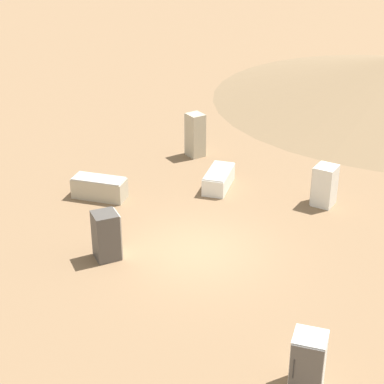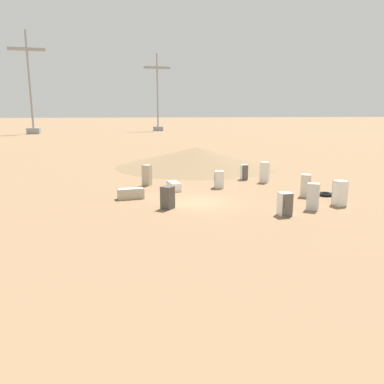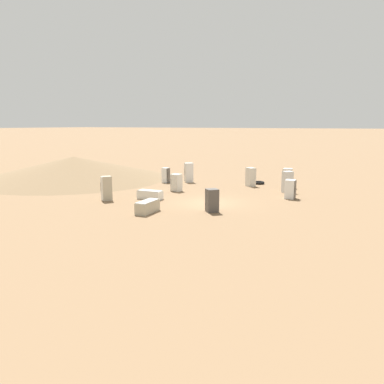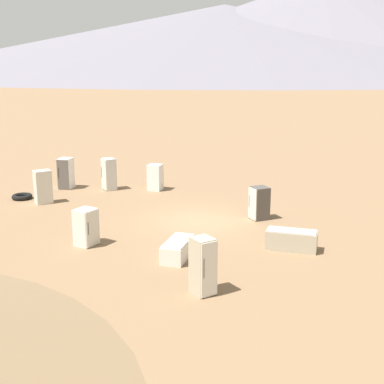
{
  "view_description": "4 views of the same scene",
  "coord_description": "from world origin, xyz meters",
  "px_view_note": "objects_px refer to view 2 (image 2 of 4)",
  "views": [
    {
      "loc": [
        -5.94,
        15.82,
        10.23
      ],
      "look_at": [
        0.7,
        -1.19,
        1.34
      ],
      "focal_mm": 60.0,
      "sensor_mm": 36.0,
      "label": 1
    },
    {
      "loc": [
        6.41,
        25.11,
        6.2
      ],
      "look_at": [
        0.65,
        0.78,
        0.91
      ],
      "focal_mm": 35.0,
      "sensor_mm": 36.0,
      "label": 2
    },
    {
      "loc": [
        23.57,
        11.39,
        5.54
      ],
      "look_at": [
        0.88,
        -0.94,
        0.84
      ],
      "focal_mm": 35.0,
      "sensor_mm": 36.0,
      "label": 3
    },
    {
      "loc": [
        8.15,
        -21.38,
        7.04
      ],
      "look_at": [
        0.07,
        -0.92,
        1.57
      ],
      "focal_mm": 50.0,
      "sensor_mm": 36.0,
      "label": 4
    }
  ],
  "objects_px": {
    "discarded_fridge_2": "(219,179)",
    "discarded_fridge_9": "(285,204)",
    "discarded_fridge_4": "(313,196)",
    "discarded_fridge_10": "(168,197)",
    "power_pylon_1": "(31,103)",
    "discarded_fridge_7": "(147,175)",
    "power_pylon_0": "(158,107)",
    "discarded_fridge_1": "(340,193)",
    "scrap_tire": "(325,194)",
    "discarded_fridge_6": "(174,186)",
    "discarded_fridge_3": "(306,185)",
    "discarded_fridge_0": "(131,194)",
    "discarded_fridge_8": "(265,172)",
    "discarded_fridge_5": "(244,172)"
  },
  "relations": [
    {
      "from": "discarded_fridge_4",
      "to": "discarded_fridge_9",
      "type": "bearing_deg",
      "value": -122.59
    },
    {
      "from": "power_pylon_0",
      "to": "discarded_fridge_8",
      "type": "distance_m",
      "value": 101.96
    },
    {
      "from": "power_pylon_0",
      "to": "discarded_fridge_4",
      "type": "distance_m",
      "value": 111.76
    },
    {
      "from": "discarded_fridge_3",
      "to": "discarded_fridge_1",
      "type": "bearing_deg",
      "value": 51.11
    },
    {
      "from": "discarded_fridge_7",
      "to": "discarded_fridge_6",
      "type": "bearing_deg",
      "value": -107.6
    },
    {
      "from": "discarded_fridge_2",
      "to": "power_pylon_1",
      "type": "bearing_deg",
      "value": 27.89
    },
    {
      "from": "discarded_fridge_1",
      "to": "scrap_tire",
      "type": "xyz_separation_m",
      "value": [
        -0.78,
        -2.85,
        -0.73
      ]
    },
    {
      "from": "discarded_fridge_2",
      "to": "discarded_fridge_9",
      "type": "height_order",
      "value": "discarded_fridge_2"
    },
    {
      "from": "discarded_fridge_9",
      "to": "discarded_fridge_10",
      "type": "relative_size",
      "value": 0.96
    },
    {
      "from": "discarded_fridge_0",
      "to": "discarded_fridge_6",
      "type": "height_order",
      "value": "discarded_fridge_0"
    },
    {
      "from": "power_pylon_0",
      "to": "discarded_fridge_0",
      "type": "bearing_deg",
      "value": 80.69
    },
    {
      "from": "discarded_fridge_5",
      "to": "discarded_fridge_9",
      "type": "bearing_deg",
      "value": 80.52
    },
    {
      "from": "discarded_fridge_0",
      "to": "discarded_fridge_8",
      "type": "height_order",
      "value": "discarded_fridge_8"
    },
    {
      "from": "power_pylon_0",
      "to": "discarded_fridge_6",
      "type": "relative_size",
      "value": 13.6
    },
    {
      "from": "power_pylon_1",
      "to": "discarded_fridge_7",
      "type": "height_order",
      "value": "power_pylon_1"
    },
    {
      "from": "discarded_fridge_0",
      "to": "discarded_fridge_1",
      "type": "distance_m",
      "value": 14.75
    },
    {
      "from": "power_pylon_0",
      "to": "discarded_fridge_8",
      "type": "height_order",
      "value": "power_pylon_0"
    },
    {
      "from": "scrap_tire",
      "to": "discarded_fridge_2",
      "type": "bearing_deg",
      "value": -34.8
    },
    {
      "from": "discarded_fridge_1",
      "to": "scrap_tire",
      "type": "height_order",
      "value": "discarded_fridge_1"
    },
    {
      "from": "power_pylon_1",
      "to": "discarded_fridge_2",
      "type": "xyz_separation_m",
      "value": [
        -29.54,
        92.24,
        -8.46
      ]
    },
    {
      "from": "discarded_fridge_2",
      "to": "discarded_fridge_8",
      "type": "height_order",
      "value": "discarded_fridge_8"
    },
    {
      "from": "scrap_tire",
      "to": "discarded_fridge_1",
      "type": "bearing_deg",
      "value": 74.69
    },
    {
      "from": "discarded_fridge_5",
      "to": "discarded_fridge_10",
      "type": "relative_size",
      "value": 0.96
    },
    {
      "from": "discarded_fridge_5",
      "to": "discarded_fridge_6",
      "type": "xyz_separation_m",
      "value": [
        7.37,
        3.28,
        -0.38
      ]
    },
    {
      "from": "discarded_fridge_6",
      "to": "discarded_fridge_7",
      "type": "xyz_separation_m",
      "value": [
        1.91,
        -2.53,
        0.57
      ]
    },
    {
      "from": "discarded_fridge_2",
      "to": "discarded_fridge_9",
      "type": "xyz_separation_m",
      "value": [
        -1.38,
        9.19,
        -0.01
      ]
    },
    {
      "from": "power_pylon_1",
      "to": "discarded_fridge_0",
      "type": "relative_size",
      "value": 15.07
    },
    {
      "from": "discarded_fridge_7",
      "to": "scrap_tire",
      "type": "xyz_separation_m",
      "value": [
        -12.76,
        7.37,
        -0.78
      ]
    },
    {
      "from": "discarded_fridge_7",
      "to": "power_pylon_0",
      "type": "bearing_deg",
      "value": 26.61
    },
    {
      "from": "discarded_fridge_1",
      "to": "discarded_fridge_10",
      "type": "relative_size",
      "value": 1.15
    },
    {
      "from": "discarded_fridge_2",
      "to": "discarded_fridge_4",
      "type": "height_order",
      "value": "discarded_fridge_4"
    },
    {
      "from": "discarded_fridge_1",
      "to": "discarded_fridge_7",
      "type": "distance_m",
      "value": 15.75
    },
    {
      "from": "power_pylon_0",
      "to": "discarded_fridge_0",
      "type": "height_order",
      "value": "power_pylon_0"
    },
    {
      "from": "discarded_fridge_2",
      "to": "discarded_fridge_7",
      "type": "xyz_separation_m",
      "value": [
        5.77,
        -2.51,
        0.18
      ]
    },
    {
      "from": "discarded_fridge_5",
      "to": "discarded_fridge_9",
      "type": "relative_size",
      "value": 1.0
    },
    {
      "from": "discarded_fridge_8",
      "to": "discarded_fridge_3",
      "type": "bearing_deg",
      "value": -132.65
    },
    {
      "from": "discarded_fridge_1",
      "to": "discarded_fridge_8",
      "type": "height_order",
      "value": "discarded_fridge_8"
    },
    {
      "from": "discarded_fridge_8",
      "to": "discarded_fridge_10",
      "type": "xyz_separation_m",
      "value": [
        10.15,
        7.33,
        -0.19
      ]
    },
    {
      "from": "discarded_fridge_6",
      "to": "power_pylon_0",
      "type": "bearing_deg",
      "value": 77.53
    },
    {
      "from": "discarded_fridge_10",
      "to": "scrap_tire",
      "type": "xyz_separation_m",
      "value": [
        -12.36,
        -1.01,
        -0.62
      ]
    },
    {
      "from": "discarded_fridge_1",
      "to": "discarded_fridge_6",
      "type": "relative_size",
      "value": 0.89
    },
    {
      "from": "discarded_fridge_4",
      "to": "discarded_fridge_10",
      "type": "distance_m",
      "value": 9.5
    },
    {
      "from": "discarded_fridge_6",
      "to": "discarded_fridge_5",
      "type": "bearing_deg",
      "value": 19.07
    },
    {
      "from": "discarded_fridge_6",
      "to": "discarded_fridge_9",
      "type": "xyz_separation_m",
      "value": [
        -5.25,
        9.16,
        0.38
      ]
    },
    {
      "from": "power_pylon_1",
      "to": "discarded_fridge_4",
      "type": "xyz_separation_m",
      "value": [
        -33.35,
        100.56,
        -8.3
      ]
    },
    {
      "from": "discarded_fridge_6",
      "to": "discarded_fridge_9",
      "type": "distance_m",
      "value": 10.56
    },
    {
      "from": "discarded_fridge_8",
      "to": "scrap_tire",
      "type": "height_order",
      "value": "discarded_fridge_8"
    },
    {
      "from": "discarded_fridge_7",
      "to": "discarded_fridge_10",
      "type": "bearing_deg",
      "value": -141.83
    },
    {
      "from": "discarded_fridge_7",
      "to": "scrap_tire",
      "type": "bearing_deg",
      "value": -84.6
    },
    {
      "from": "discarded_fridge_10",
      "to": "power_pylon_0",
      "type": "bearing_deg",
      "value": 127.16
    }
  ]
}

